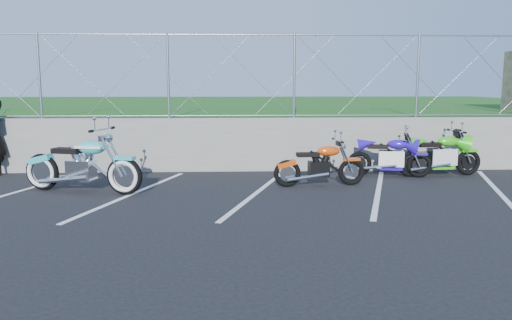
{
  "coord_description": "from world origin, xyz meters",
  "views": [
    {
      "loc": [
        -0.42,
        -8.54,
        2.11
      ],
      "look_at": [
        -0.01,
        1.3,
        0.6
      ],
      "focal_mm": 35.0,
      "sensor_mm": 36.0,
      "label": 1
    }
  ],
  "objects_px": {
    "cruiser_turquoise": "(84,167)",
    "naked_orange": "(321,166)",
    "sportbike_green": "(441,157)",
    "sportbike_blue": "(390,158)"
  },
  "relations": [
    {
      "from": "cruiser_turquoise",
      "to": "naked_orange",
      "type": "relative_size",
      "value": 1.28
    },
    {
      "from": "sportbike_green",
      "to": "sportbike_blue",
      "type": "distance_m",
      "value": 1.18
    },
    {
      "from": "sportbike_blue",
      "to": "cruiser_turquoise",
      "type": "bearing_deg",
      "value": -153.06
    },
    {
      "from": "sportbike_green",
      "to": "sportbike_blue",
      "type": "relative_size",
      "value": 1.09
    },
    {
      "from": "cruiser_turquoise",
      "to": "sportbike_blue",
      "type": "xyz_separation_m",
      "value": [
        6.5,
        1.44,
        -0.09
      ]
    },
    {
      "from": "cruiser_turquoise",
      "to": "naked_orange",
      "type": "distance_m",
      "value": 4.74
    },
    {
      "from": "naked_orange",
      "to": "sportbike_blue",
      "type": "relative_size",
      "value": 1.04
    },
    {
      "from": "sportbike_green",
      "to": "naked_orange",
      "type": "bearing_deg",
      "value": -166.95
    },
    {
      "from": "naked_orange",
      "to": "sportbike_green",
      "type": "relative_size",
      "value": 0.96
    },
    {
      "from": "sportbike_blue",
      "to": "naked_orange",
      "type": "bearing_deg",
      "value": -135.87
    }
  ]
}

